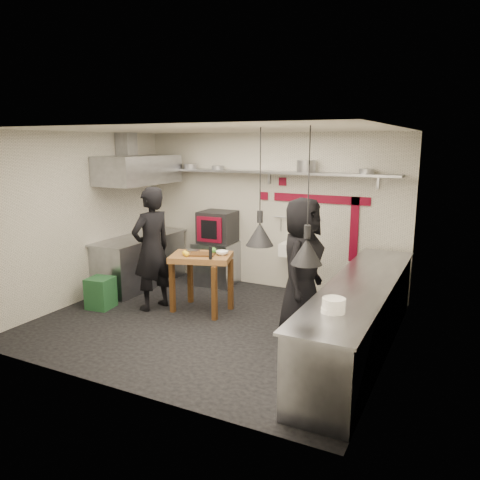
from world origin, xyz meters
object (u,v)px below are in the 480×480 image
at_px(prep_table, 202,283).
at_px(chef_right, 302,267).
at_px(chef_left, 152,249).
at_px(green_bin, 101,293).
at_px(oven_stand, 216,263).
at_px(combi_oven, 218,227).

xyz_separation_m(prep_table, chef_right, (1.68, -0.11, 0.50)).
height_order(prep_table, chef_left, chef_left).
height_order(green_bin, prep_table, prep_table).
height_order(oven_stand, chef_right, chef_right).
distance_m(combi_oven, chef_right, 2.67).
bearing_deg(oven_stand, chef_left, -100.86).
bearing_deg(combi_oven, chef_right, -37.36).
relative_size(combi_oven, prep_table, 0.69).
xyz_separation_m(oven_stand, chef_left, (-0.25, -1.62, 0.58)).
xyz_separation_m(oven_stand, green_bin, (-1.02, -2.00, -0.15)).
relative_size(oven_stand, green_bin, 1.60).
distance_m(combi_oven, chef_left, 1.69).
distance_m(oven_stand, combi_oven, 0.69).
relative_size(oven_stand, prep_table, 0.87).
distance_m(green_bin, chef_left, 1.13).
relative_size(prep_table, chef_right, 0.48).
bearing_deg(green_bin, combi_oven, 63.18).
height_order(oven_stand, chef_left, chef_left).
bearing_deg(prep_table, chef_left, 179.72).
bearing_deg(chef_right, green_bin, 99.05).
bearing_deg(chef_right, chef_left, 93.19).
bearing_deg(combi_oven, green_bin, -119.03).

